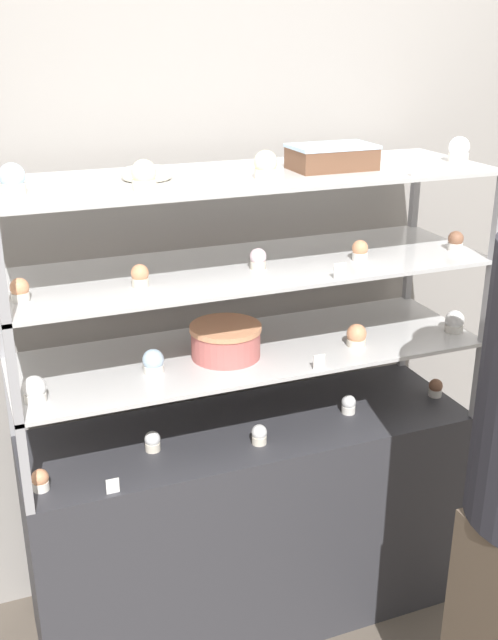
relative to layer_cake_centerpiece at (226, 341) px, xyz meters
The scene contains 31 objects.
ground_plane 1.06m from the layer_cake_centerpiece, 18.90° to the left, with size 20.00×20.00×0.00m, color brown.
back_wall 0.48m from the layer_cake_centerpiece, 77.97° to the left, with size 8.00×0.05×2.60m.
display_base 0.69m from the layer_cake_centerpiece, 18.90° to the left, with size 1.43×0.46×0.74m.
display_riser_lower 0.11m from the layer_cake_centerpiece, 18.90° to the left, with size 1.43×0.46×0.27m.
display_riser_middle 0.22m from the layer_cake_centerpiece, 18.90° to the left, with size 1.43×0.46×0.27m.
display_riser_upper 0.48m from the layer_cake_centerpiece, 18.90° to the left, with size 1.43×0.46×0.27m.
layer_cake_centerpiece is the anchor object (origin of this frame).
sheet_cake_frosted 0.62m from the layer_cake_centerpiece, ahead, with size 0.24×0.15×0.07m.
cupcake_0 0.65m from the layer_cake_centerpiece, behind, with size 0.05×0.05×0.06m.
cupcake_1 0.37m from the layer_cake_centerpiece, behind, with size 0.05×0.05×0.06m.
cupcake_2 0.31m from the layer_cake_centerpiece, 49.21° to the right, with size 0.05×0.05×0.06m.
cupcake_3 0.51m from the layer_cake_centerpiece, ahead, with size 0.05×0.05×0.06m.
cupcake_4 0.81m from the layer_cake_centerpiece, ahead, with size 0.05×0.05×0.06m.
price_tag_0 0.53m from the layer_cake_centerpiece, 155.49° to the right, with size 0.04×0.00×0.04m.
cupcake_5 0.57m from the layer_cake_centerpiece, behind, with size 0.06×0.06×0.07m.
cupcake_6 0.23m from the layer_cake_centerpiece, behind, with size 0.06×0.06×0.07m.
cupcake_7 0.41m from the layer_cake_centerpiece, 10.05° to the right, with size 0.06×0.06×0.07m.
cupcake_8 0.76m from the layer_cake_centerpiece, ahead, with size 0.06×0.06×0.07m.
price_tag_1 0.29m from the layer_cake_centerpiece, 39.41° to the right, with size 0.04×0.00×0.04m.
cupcake_9 0.62m from the layer_cake_centerpiece, behind, with size 0.05×0.05×0.06m.
cupcake_10 0.36m from the layer_cake_centerpiece, behind, with size 0.05×0.05×0.06m.
cupcake_11 0.27m from the layer_cake_centerpiece, ahead, with size 0.05×0.05×0.06m.
cupcake_12 0.48m from the layer_cake_centerpiece, ahead, with size 0.05×0.05×0.06m.
cupcake_13 0.79m from the layer_cake_centerpiece, ahead, with size 0.05×0.05×0.06m.
price_tag_2 0.41m from the layer_cake_centerpiece, 33.45° to the right, with size 0.04×0.00×0.04m.
cupcake_14 0.76m from the layer_cake_centerpiece, behind, with size 0.06×0.06×0.08m.
cupcake_15 0.58m from the layer_cake_centerpiece, 160.62° to the right, with size 0.06×0.06×0.08m.
cupcake_16 0.53m from the layer_cake_centerpiece, 30.20° to the right, with size 0.06×0.06×0.08m.
cupcake_17 0.91m from the layer_cake_centerpiece, ahead, with size 0.06×0.06×0.08m.
price_tag_3 0.74m from the layer_cake_centerpiece, 19.85° to the right, with size 0.04×0.00×0.04m.
donut_glazed 0.54m from the layer_cake_centerpiece, 166.59° to the left, with size 0.14×0.14×0.03m.
Camera 1 is at (-0.77, -1.95, 1.92)m, focal length 42.00 mm.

